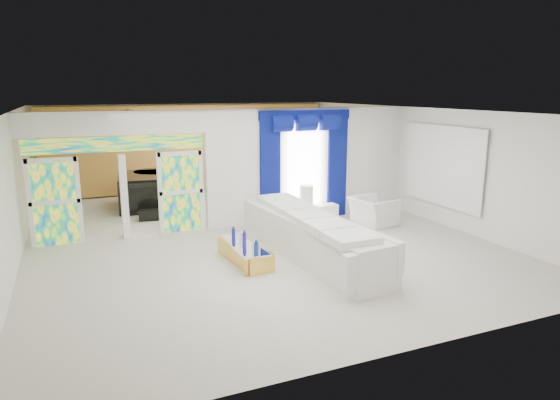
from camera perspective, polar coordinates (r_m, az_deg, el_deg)
name	(u,v)px	position (r m, az deg, el deg)	size (l,w,h in m)	color
floor	(250,235)	(12.08, -3.55, -4.06)	(12.00, 12.00, 0.00)	#B7AF9E
dividing_wall	(311,164)	(13.48, 3.59, 4.23)	(5.70, 0.18, 3.00)	white
dividing_header	(116,123)	(11.98, -18.50, 8.45)	(4.30, 0.18, 0.55)	white
stained_panel_left	(55,202)	(12.18, -24.61, -0.22)	(0.95, 0.04, 2.00)	#994C3F
stained_panel_right	(181,192)	(12.40, -11.39, 0.92)	(0.95, 0.04, 2.00)	#994C3F
stained_transom	(117,144)	(12.02, -18.34, 6.19)	(4.00, 0.05, 0.35)	#994C3F
window_pane	(304,166)	(13.29, 2.81, 3.90)	(1.00, 0.02, 2.30)	white
blue_drape_left	(270,171)	(12.87, -1.15, 3.40)	(0.55, 0.10, 2.80)	#07044B
blue_drape_right	(337,166)	(13.73, 6.63, 3.91)	(0.55, 0.10, 2.80)	#07044B
blue_pelmet	(305,115)	(13.12, 2.93, 9.81)	(2.60, 0.12, 0.25)	#07044B
wall_mirror	(443,166)	(13.38, 18.30, 3.77)	(0.04, 2.70, 1.90)	white
gold_curtains	(192,148)	(17.36, -10.20, 5.96)	(9.70, 0.12, 2.90)	#C0802E
white_sofa	(310,238)	(10.35, 3.52, -4.44)	(0.97, 4.53, 0.86)	silver
coffee_table	(245,253)	(10.20, -4.10, -6.19)	(0.55, 1.64, 0.36)	gold
console_table	(316,213)	(13.42, 4.20, -1.47)	(1.20, 0.38, 0.40)	white
table_lamp	(306,196)	(13.18, 3.07, 0.47)	(0.36, 0.36, 0.58)	white
armchair	(373,211)	(13.14, 10.74, -1.28)	(1.09, 0.96, 0.71)	silver
grand_piano	(145,191)	(15.33, -15.34, 1.02)	(1.50, 1.96, 0.99)	black
piano_bench	(154,215)	(13.86, -14.33, -1.65)	(0.83, 0.32, 0.28)	black
tv_console	(44,206)	(14.85, -25.61, -0.68)	(0.50, 0.45, 0.73)	tan
chandelier	(129,120)	(14.42, -17.12, 8.85)	(0.60, 0.60, 0.60)	gold
decanters	(246,241)	(10.10, -3.93, -4.74)	(0.22, 1.21, 0.25)	white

